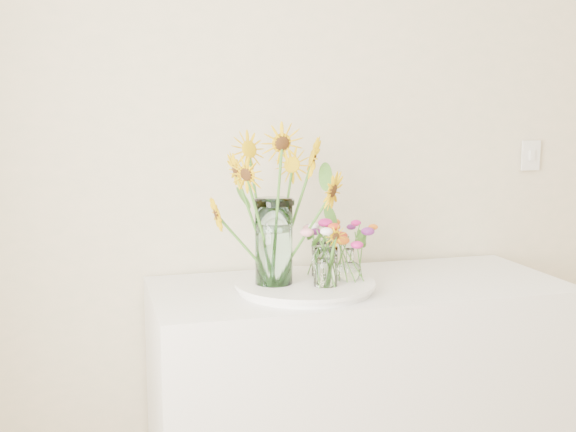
# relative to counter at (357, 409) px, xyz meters

# --- Properties ---
(counter) EXTENTS (1.40, 0.60, 0.90)m
(counter) POSITION_rel_counter_xyz_m (0.00, 0.00, 0.00)
(counter) COLOR white
(counter) RESTS_ON ground_plane
(tray) EXTENTS (0.43, 0.43, 0.02)m
(tray) POSITION_rel_counter_xyz_m (-0.21, -0.04, 0.46)
(tray) COLOR white
(tray) RESTS_ON counter
(mason_jar) EXTENTS (0.16, 0.16, 0.28)m
(mason_jar) POSITION_rel_counter_xyz_m (-0.31, -0.04, 0.62)
(mason_jar) COLOR #C7F7EE
(mason_jar) RESTS_ON tray
(sunflower_bouquet) EXTENTS (1.01, 1.01, 0.53)m
(sunflower_bouquet) POSITION_rel_counter_xyz_m (-0.31, -0.04, 0.74)
(sunflower_bouquet) COLOR #DEAD04
(sunflower_bouquet) RESTS_ON tray
(small_vase_a) EXTENTS (0.09, 0.09, 0.13)m
(small_vase_a) POSITION_rel_counter_xyz_m (-0.16, -0.11, 0.54)
(small_vase_a) COLOR white
(small_vase_a) RESTS_ON tray
(wildflower_posy_a) EXTENTS (0.18, 0.18, 0.22)m
(wildflower_posy_a) POSITION_rel_counter_xyz_m (-0.16, -0.11, 0.59)
(wildflower_posy_a) COLOR orange
(wildflower_posy_a) RESTS_ON tray
(small_vase_b) EXTENTS (0.10, 0.10, 0.11)m
(small_vase_b) POSITION_rel_counter_xyz_m (-0.06, -0.05, 0.53)
(small_vase_b) COLOR white
(small_vase_b) RESTS_ON tray
(wildflower_posy_b) EXTENTS (0.22, 0.22, 0.20)m
(wildflower_posy_b) POSITION_rel_counter_xyz_m (-0.06, -0.05, 0.58)
(wildflower_posy_b) COLOR orange
(wildflower_posy_b) RESTS_ON tray
(small_vase_c) EXTENTS (0.07, 0.07, 0.12)m
(small_vase_c) POSITION_rel_counter_xyz_m (-0.13, 0.03, 0.54)
(small_vase_c) COLOR white
(small_vase_c) RESTS_ON tray
(wildflower_posy_c) EXTENTS (0.20, 0.20, 0.21)m
(wildflower_posy_c) POSITION_rel_counter_xyz_m (-0.13, 0.03, 0.58)
(wildflower_posy_c) COLOR orange
(wildflower_posy_c) RESTS_ON tray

